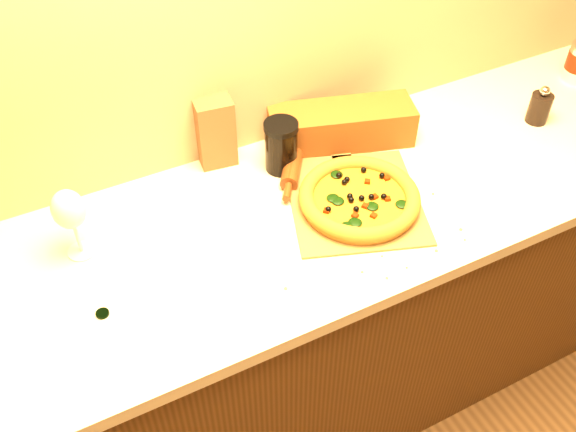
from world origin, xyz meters
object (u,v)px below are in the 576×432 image
at_px(pizza_peel, 353,196).
at_px(pizza, 359,198).
at_px(wine_glass, 69,211).
at_px(rolling_pin, 294,157).
at_px(pepper_grinder, 540,107).
at_px(dark_jar, 281,146).

xyz_separation_m(pizza_peel, pizza, (-0.01, -0.03, 0.02)).
relative_size(pizza_peel, wine_glass, 2.79).
bearing_deg(rolling_pin, pepper_grinder, -11.67).
bearing_deg(pizza_peel, pizza, -78.83).
height_order(pepper_grinder, dark_jar, dark_jar).
bearing_deg(pizza_peel, rolling_pin, 130.28).
height_order(pizza, rolling_pin, pizza).
height_order(rolling_pin, wine_glass, wine_glass).
bearing_deg(pizza, pizza_peel, 81.61).
bearing_deg(pepper_grinder, dark_jar, 168.94).
bearing_deg(pizza, dark_jar, 115.37).
distance_m(pepper_grinder, rolling_pin, 0.77).
relative_size(pizza, rolling_pin, 1.04).
height_order(pepper_grinder, rolling_pin, pepper_grinder).
relative_size(pizza, dark_jar, 2.10).
xyz_separation_m(wine_glass, dark_jar, (0.58, 0.06, -0.06)).
distance_m(pizza, wine_glass, 0.72).
distance_m(rolling_pin, wine_glass, 0.63).
bearing_deg(pepper_grinder, pizza, -173.44).
height_order(pizza_peel, pizza, pizza).
height_order(pizza, dark_jar, dark_jar).
bearing_deg(pizza_peel, wine_glass, -171.41).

